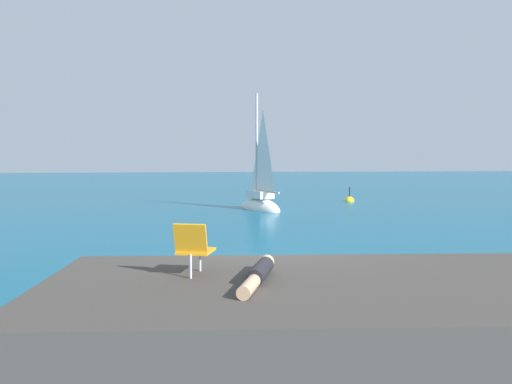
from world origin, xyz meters
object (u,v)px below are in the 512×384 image
(sailboat_near, at_px, (260,203))
(beach_chair, at_px, (194,246))
(person_sunbather, at_px, (259,273))
(marker_buoy, at_px, (349,201))

(sailboat_near, xyz_separation_m, beach_chair, (-3.30, -16.88, 0.91))
(person_sunbather, distance_m, marker_buoy, 22.98)
(marker_buoy, bearing_deg, sailboat_near, -145.29)
(sailboat_near, relative_size, person_sunbather, 3.69)
(sailboat_near, distance_m, beach_chair, 17.23)
(sailboat_near, distance_m, person_sunbather, 17.50)
(sailboat_near, bearing_deg, beach_chair, 146.30)
(sailboat_near, relative_size, marker_buoy, 5.55)
(marker_buoy, bearing_deg, beach_chair, -113.67)
(person_sunbather, xyz_separation_m, marker_buoy, (8.29, 21.41, -0.91))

